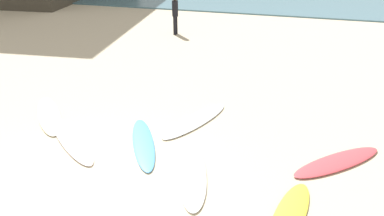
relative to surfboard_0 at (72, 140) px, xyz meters
name	(u,v)px	position (x,y,z in m)	size (l,w,h in m)	color
ground_plane	(83,207)	(1.47, -1.98, -0.04)	(120.00, 120.00, 0.00)	beige
surfboard_0	(72,140)	(0.00, 0.00, 0.00)	(0.54, 2.59, 0.07)	silver
surfboard_1	(195,120)	(2.63, 1.74, 0.00)	(0.60, 2.48, 0.07)	silver
surfboard_2	(290,214)	(5.17, -1.17, 0.00)	(0.52, 1.92, 0.07)	yellow
surfboard_3	(338,162)	(6.11, 0.75, 0.00)	(0.55, 2.41, 0.08)	#D8474E
surfboard_4	(193,177)	(3.21, -0.62, 0.00)	(0.57, 2.11, 0.07)	white
surfboard_5	(49,115)	(-1.31, 0.96, 0.00)	(0.56, 2.47, 0.07)	#F2E9C6
surfboard_6	(143,143)	(1.72, 0.32, 0.00)	(0.49, 2.38, 0.07)	#53A0E2
beachgoer_near	(175,13)	(-0.55, 9.83, 0.97)	(0.28, 0.34, 1.80)	black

